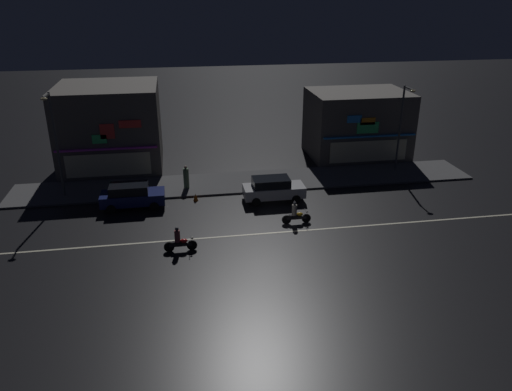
# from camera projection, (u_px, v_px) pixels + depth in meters

# --- Properties ---
(ground_plane) EXTENTS (140.00, 140.00, 0.00)m
(ground_plane) POSITION_uv_depth(u_px,v_px,m) (269.00, 233.00, 30.44)
(ground_plane) COLOR black
(lane_divider_stripe) EXTENTS (33.50, 0.16, 0.01)m
(lane_divider_stripe) POSITION_uv_depth(u_px,v_px,m) (269.00, 233.00, 30.44)
(lane_divider_stripe) COLOR beige
(lane_divider_stripe) RESTS_ON ground
(sidewalk_far) EXTENTS (35.26, 4.43, 0.14)m
(sidewalk_far) POSITION_uv_depth(u_px,v_px,m) (248.00, 182.00, 38.28)
(sidewalk_far) COLOR #4C4C4F
(sidewalk_far) RESTS_ON ground
(storefront_left_block) EXTENTS (8.37, 6.27, 5.71)m
(storefront_left_block) POSITION_uv_depth(u_px,v_px,m) (357.00, 124.00, 43.59)
(storefront_left_block) COLOR #56514C
(storefront_left_block) RESTS_ON ground
(storefront_center_block) EXTENTS (8.04, 7.70, 6.76)m
(storefront_center_block) POSITION_uv_depth(u_px,v_px,m) (110.00, 126.00, 40.83)
(storefront_center_block) COLOR #56514C
(storefront_center_block) RESTS_ON ground
(streetlamp_west) EXTENTS (0.44, 1.64, 7.45)m
(streetlamp_west) POSITION_uv_depth(u_px,v_px,m) (55.00, 138.00, 33.72)
(streetlamp_west) COLOR #47494C
(streetlamp_west) RESTS_ON sidewalk_far
(streetlamp_mid) EXTENTS (0.44, 1.64, 6.89)m
(streetlamp_mid) POSITION_uv_depth(u_px,v_px,m) (402.00, 122.00, 38.88)
(streetlamp_mid) COLOR #47494C
(streetlamp_mid) RESTS_ON sidewalk_far
(pedestrian_on_sidewalk) EXTENTS (0.41, 0.41, 1.73)m
(pedestrian_on_sidewalk) POSITION_uv_depth(u_px,v_px,m) (186.00, 178.00, 36.67)
(pedestrian_on_sidewalk) COLOR #4C664C
(pedestrian_on_sidewalk) RESTS_ON sidewalk_far
(parked_car_near_kerb) EXTENTS (4.30, 1.98, 1.67)m
(parked_car_near_kerb) POSITION_uv_depth(u_px,v_px,m) (132.00, 195.00, 33.75)
(parked_car_near_kerb) COLOR navy
(parked_car_near_kerb) RESTS_ON ground
(parked_car_trailing) EXTENTS (4.30, 1.98, 1.67)m
(parked_car_trailing) POSITION_uv_depth(u_px,v_px,m) (273.00, 189.00, 34.88)
(parked_car_trailing) COLOR silver
(parked_car_trailing) RESTS_ON ground
(motorcycle_lead) EXTENTS (1.90, 0.60, 1.52)m
(motorcycle_lead) POSITION_uv_depth(u_px,v_px,m) (179.00, 241.00, 28.18)
(motorcycle_lead) COLOR black
(motorcycle_lead) RESTS_ON ground
(motorcycle_following) EXTENTS (1.90, 0.60, 1.52)m
(motorcycle_following) POSITION_uv_depth(u_px,v_px,m) (296.00, 214.00, 31.48)
(motorcycle_following) COLOR black
(motorcycle_following) RESTS_ON ground
(traffic_cone) EXTENTS (0.36, 0.36, 0.55)m
(traffic_cone) POSITION_uv_depth(u_px,v_px,m) (196.00, 197.00, 34.97)
(traffic_cone) COLOR orange
(traffic_cone) RESTS_ON ground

